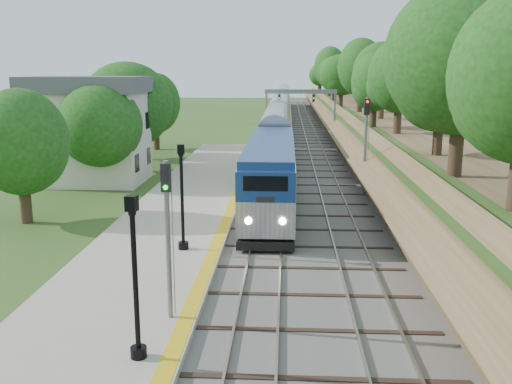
# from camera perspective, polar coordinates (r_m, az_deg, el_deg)

# --- Properties ---
(trackbed) EXTENTS (9.50, 170.00, 0.28)m
(trackbed) POSITION_cam_1_polar(r_m,az_deg,el_deg) (72.93, 3.94, 5.52)
(trackbed) COLOR #4C4944
(trackbed) RESTS_ON ground
(platform) EXTENTS (6.40, 68.00, 0.38)m
(platform) POSITION_cam_1_polar(r_m,az_deg,el_deg) (30.27, -8.74, -3.97)
(platform) COLOR #A69C86
(platform) RESTS_ON ground
(yellow_stripe) EXTENTS (0.55, 68.00, 0.01)m
(yellow_stripe) POSITION_cam_1_polar(r_m,az_deg,el_deg) (29.77, -3.37, -3.73)
(yellow_stripe) COLOR gold
(yellow_stripe) RESTS_ON platform
(embankment) EXTENTS (10.64, 170.00, 11.70)m
(embankment) POSITION_cam_1_polar(r_m,az_deg,el_deg) (73.33, 10.55, 6.87)
(embankment) COLOR brown
(embankment) RESTS_ON ground
(station_building) EXTENTS (8.60, 6.60, 8.00)m
(station_building) POSITION_cam_1_polar(r_m,az_deg,el_deg) (45.20, -16.30, 6.07)
(station_building) COLOR beige
(station_building) RESTS_ON ground
(signal_gantry) EXTENTS (8.40, 0.38, 6.20)m
(signal_gantry) POSITION_cam_1_polar(r_m,az_deg,el_deg) (67.54, 4.46, 9.03)
(signal_gantry) COLOR slate
(signal_gantry) RESTS_ON ground
(trees_behind_platform) EXTENTS (7.82, 53.32, 7.21)m
(trees_behind_platform) POSITION_cam_1_polar(r_m,az_deg,el_deg) (35.47, -16.94, 5.18)
(trees_behind_platform) COLOR #332316
(trees_behind_platform) RESTS_ON ground
(train) EXTENTS (2.80, 112.35, 4.11)m
(train) POSITION_cam_1_polar(r_m,az_deg,el_deg) (80.72, 2.46, 7.66)
(train) COLOR black
(train) RESTS_ON trackbed
(lamppost_mid) EXTENTS (0.48, 0.48, 4.81)m
(lamppost_mid) POSITION_cam_1_polar(r_m,az_deg,el_deg) (16.64, -11.95, -9.33)
(lamppost_mid) COLOR black
(lamppost_mid) RESTS_ON platform
(lamppost_far) EXTENTS (0.48, 0.48, 4.88)m
(lamppost_far) POSITION_cam_1_polar(r_m,az_deg,el_deg) (26.19, -7.39, -1.12)
(lamppost_far) COLOR black
(lamppost_far) RESTS_ON platform
(signal_platform) EXTENTS (0.31, 0.25, 5.33)m
(signal_platform) POSITION_cam_1_polar(r_m,az_deg,el_deg) (18.74, -8.85, -3.09)
(signal_platform) COLOR slate
(signal_platform) RESTS_ON platform
(signal_farside) EXTENTS (0.36, 0.29, 6.62)m
(signal_farside) POSITION_cam_1_polar(r_m,az_deg,el_deg) (38.84, 10.92, 5.52)
(signal_farside) COLOR slate
(signal_farside) RESTS_ON ground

